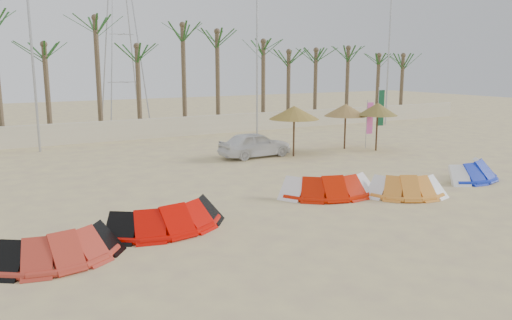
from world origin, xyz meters
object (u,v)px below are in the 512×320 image
kite_blue (468,169)px  parasol_right (346,110)px  kite_red_mid (164,214)px  parasol_mid (378,109)px  car (255,144)px  kite_red_left (59,244)px  parasol_left (294,113)px  kite_red_right (324,184)px  kite_orange (401,185)px

kite_blue → parasol_right: (0.38, 8.62, 1.83)m
kite_red_mid → parasol_mid: (15.03, 7.16, 1.92)m
kite_blue → car: car is taller
kite_red_left → kite_red_mid: size_ratio=0.86×
kite_red_left → kite_blue: 16.62m
kite_red_left → parasol_left: 16.01m
kite_red_right → parasol_left: parasol_left is taller
kite_red_right → parasol_left: bearing=64.4°
parasol_left → parasol_right: 3.94m
kite_red_right → kite_orange: 2.84m
kite_orange → parasol_right: parasol_right is taller
parasol_left → car: parasol_left is taller
kite_red_right → parasol_mid: (8.54, 6.44, 1.93)m
kite_red_right → parasol_left: 8.25m
kite_red_left → parasol_mid: bearing=24.4°
kite_red_right → car: size_ratio=1.01×
kite_red_right → kite_orange: same height
kite_red_mid → parasol_right: parasol_right is taller
parasol_right → car: bearing=176.7°
parasol_left → parasol_mid: parasol_mid is taller
kite_red_mid → kite_red_right: size_ratio=0.97×
kite_red_left → kite_red_mid: same height
kite_red_right → parasol_mid: parasol_mid is taller
parasol_right → kite_red_left: bearing=-150.5°
parasol_right → car: (-5.76, 0.34, -1.58)m
kite_red_right → car: (1.60, 8.11, 0.24)m
kite_red_mid → parasol_mid: bearing=25.5°
kite_blue → car: 10.45m
kite_red_left → parasol_mid: 20.03m
parasol_left → parasol_mid: bearing=-9.0°
kite_red_mid → car: car is taller
parasol_mid → car: parasol_mid is taller
kite_red_left → kite_red_right: size_ratio=0.83×
kite_red_left → kite_red_right: same height
parasol_right → car: parasol_right is taller
kite_blue → kite_orange: bearing=-171.7°
kite_orange → kite_blue: (4.58, 0.66, 0.00)m
kite_blue → parasol_mid: parasol_mid is taller
kite_blue → parasol_right: parasol_right is taller
kite_orange → parasol_right: 10.68m
kite_orange → parasol_mid: 10.22m
parasol_left → kite_red_left: bearing=-145.3°
kite_blue → car: bearing=121.0°
kite_blue → parasol_mid: size_ratio=1.28×
kite_red_right → parasol_left: (3.46, 7.24, 1.91)m
kite_red_left → car: size_ratio=0.84×
kite_red_mid → kite_blue: bearing=-0.5°
parasol_mid → kite_red_mid: bearing=-154.5°
kite_red_left → car: car is taller
kite_blue → kite_red_right: bearing=173.1°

